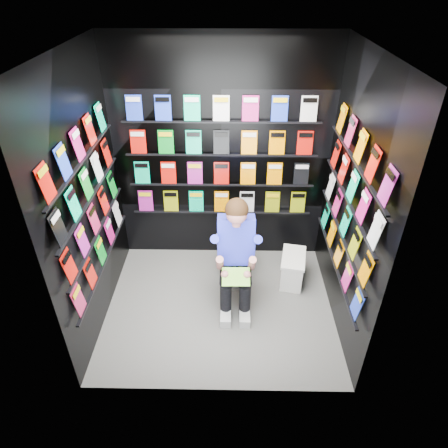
{
  "coord_description": "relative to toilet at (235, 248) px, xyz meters",
  "views": [
    {
      "loc": [
        0.1,
        -3.09,
        3.15
      ],
      "look_at": [
        0.04,
        0.15,
        0.98
      ],
      "focal_mm": 32.0,
      "sensor_mm": 36.0,
      "label": 1
    }
  ],
  "objects": [
    {
      "name": "wall_front",
      "position": [
        -0.16,
        -1.56,
        0.93
      ],
      "size": [
        2.4,
        0.04,
        2.6
      ],
      "primitive_type": "cube",
      "color": "black",
      "rests_on": "floor"
    },
    {
      "name": "held_comic",
      "position": [
        0.0,
        -0.73,
        0.21
      ],
      "size": [
        0.27,
        0.16,
        0.11
      ],
      "primitive_type": "cube",
      "rotation": [
        -0.96,
        0.0,
        0.02
      ],
      "color": "#2BAB5E",
      "rests_on": "reader"
    },
    {
      "name": "wall_right",
      "position": [
        1.04,
        -0.56,
        0.93
      ],
      "size": [
        0.04,
        2.0,
        2.6
      ],
      "primitive_type": "cube",
      "color": "black",
      "rests_on": "floor"
    },
    {
      "name": "toilet",
      "position": [
        0.0,
        0.0,
        0.0
      ],
      "size": [
        0.43,
        0.76,
        0.73
      ],
      "primitive_type": "imported",
      "rotation": [
        0.0,
        0.0,
        3.16
      ],
      "color": "white",
      "rests_on": "floor"
    },
    {
      "name": "comics_back",
      "position": [
        -0.16,
        0.41,
        0.94
      ],
      "size": [
        2.1,
        0.06,
        1.37
      ],
      "primitive_type": null,
      "color": "red",
      "rests_on": "wall_back"
    },
    {
      "name": "reader",
      "position": [
        0.0,
        -0.38,
        0.4
      ],
      "size": [
        0.52,
        0.76,
        1.38
      ],
      "primitive_type": null,
      "rotation": [
        0.0,
        0.0,
        0.02
      ],
      "color": "#242AC2",
      "rests_on": "toilet"
    },
    {
      "name": "floor",
      "position": [
        -0.16,
        -0.56,
        -0.37
      ],
      "size": [
        2.4,
        2.4,
        0.0
      ],
      "primitive_type": "plane",
      "color": "#5C5C5A",
      "rests_on": "ground"
    },
    {
      "name": "wall_left",
      "position": [
        -1.36,
        -0.56,
        0.93
      ],
      "size": [
        0.04,
        2.0,
        2.6
      ],
      "primitive_type": "cube",
      "color": "black",
      "rests_on": "floor"
    },
    {
      "name": "longbox",
      "position": [
        0.66,
        -0.12,
        -0.21
      ],
      "size": [
        0.31,
        0.47,
        0.32
      ],
      "primitive_type": "cube",
      "rotation": [
        0.0,
        0.0,
        -0.19
      ],
      "color": "silver",
      "rests_on": "floor"
    },
    {
      "name": "ceiling",
      "position": [
        -0.16,
        -0.56,
        2.23
      ],
      "size": [
        2.4,
        2.4,
        0.0
      ],
      "primitive_type": "plane",
      "color": "white",
      "rests_on": "floor"
    },
    {
      "name": "comics_left",
      "position": [
        -1.33,
        -0.56,
        0.94
      ],
      "size": [
        0.06,
        1.7,
        1.37
      ],
      "primitive_type": null,
      "color": "red",
      "rests_on": "wall_left"
    },
    {
      "name": "comics_right",
      "position": [
        1.01,
        -0.56,
        0.94
      ],
      "size": [
        0.06,
        1.7,
        1.37
      ],
      "primitive_type": null,
      "color": "red",
      "rests_on": "wall_right"
    },
    {
      "name": "wall_back",
      "position": [
        -0.16,
        0.44,
        0.93
      ],
      "size": [
        2.4,
        0.04,
        2.6
      ],
      "primitive_type": "cube",
      "color": "black",
      "rests_on": "floor"
    },
    {
      "name": "longbox_lid",
      "position": [
        0.66,
        -0.12,
        -0.03
      ],
      "size": [
        0.34,
        0.49,
        0.03
      ],
      "primitive_type": "cube",
      "rotation": [
        0.0,
        0.0,
        -0.19
      ],
      "color": "silver",
      "rests_on": "longbox"
    }
  ]
}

